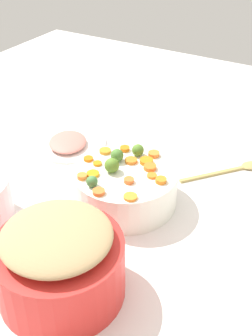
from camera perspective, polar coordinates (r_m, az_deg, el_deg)
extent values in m
cube|color=white|center=(1.26, 0.49, -4.17)|extent=(2.40, 2.40, 0.02)
cylinder|color=white|center=(1.21, 0.00, -2.48)|extent=(0.29, 0.29, 0.11)
cylinder|color=red|center=(0.97, -8.62, -12.86)|extent=(0.28, 0.28, 0.14)
ellipsoid|color=tan|center=(0.90, -9.13, -8.77)|extent=(0.23, 0.23, 0.05)
cylinder|color=orange|center=(1.13, 4.60, -1.62)|extent=(0.03, 0.03, 0.01)
cylinder|color=orange|center=(1.16, -4.36, -0.78)|extent=(0.05, 0.05, 0.01)
cylinder|color=orange|center=(1.15, 3.41, -1.01)|extent=(0.03, 0.03, 0.01)
cylinder|color=orange|center=(1.09, -3.59, -3.14)|extent=(0.03, 0.03, 0.01)
cylinder|color=orange|center=(1.26, -0.16, 2.55)|extent=(0.03, 0.03, 0.01)
cylinder|color=orange|center=(1.20, -3.77, 0.59)|extent=(0.03, 0.03, 0.01)
cylinder|color=orange|center=(1.21, 0.66, 0.97)|extent=(0.04, 0.04, 0.01)
cylinder|color=orange|center=(1.15, -5.77, -1.10)|extent=(0.03, 0.03, 0.01)
cylinder|color=orange|center=(1.13, 0.39, -1.65)|extent=(0.03, 0.03, 0.01)
cylinder|color=orange|center=(1.25, -2.75, 2.24)|extent=(0.03, 0.03, 0.01)
cylinder|color=orange|center=(1.24, 3.67, 1.83)|extent=(0.04, 0.04, 0.01)
cylinder|color=orange|center=(1.22, -4.96, 1.21)|extent=(0.03, 0.03, 0.01)
cylinder|color=orange|center=(1.08, 0.58, -3.81)|extent=(0.04, 0.04, 0.01)
cylinder|color=orange|center=(1.21, 2.69, 0.90)|extent=(0.05, 0.05, 0.01)
cylinder|color=orange|center=(1.18, 3.16, 0.11)|extent=(0.05, 0.05, 0.01)
sphere|color=#467F41|center=(1.11, -4.48, -1.77)|extent=(0.03, 0.03, 0.03)
sphere|color=#557F28|center=(1.16, -1.87, 0.35)|extent=(0.04, 0.04, 0.04)
sphere|color=#4A7A30|center=(1.21, -1.18, 1.67)|extent=(0.04, 0.04, 0.04)
sphere|color=#527D2A|center=(1.23, 1.57, 2.36)|extent=(0.03, 0.03, 0.03)
cube|color=#A69050|center=(1.37, 11.40, -0.78)|extent=(0.18, 0.16, 0.01)
ellipsoid|color=#A69050|center=(1.43, 16.05, 0.33)|extent=(0.08, 0.08, 0.01)
cylinder|color=white|center=(1.51, -7.40, 3.29)|extent=(0.25, 0.25, 0.01)
ellipsoid|color=tan|center=(1.48, -7.64, 3.41)|extent=(0.20, 0.19, 0.03)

